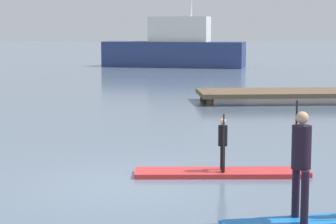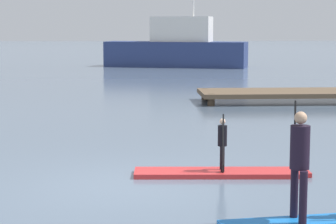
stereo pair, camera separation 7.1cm
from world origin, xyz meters
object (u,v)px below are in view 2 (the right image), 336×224
(paddler_child_solo, at_px, (222,142))
(paddleboard_far, at_px, (316,222))
(fishing_boat_white_large, at_px, (177,48))
(paddler_adult, at_px, (299,158))
(paddleboard_near, at_px, (221,173))

(paddler_child_solo, relative_size, paddleboard_far, 0.39)
(fishing_boat_white_large, bearing_deg, paddler_adult, -91.59)
(paddleboard_near, xyz_separation_m, paddleboard_far, (0.97, -3.50, -0.00))
(paddleboard_near, relative_size, fishing_boat_white_large, 0.34)
(paddler_child_solo, xyz_separation_m, fishing_boat_white_large, (1.76, 35.85, 0.69))
(fishing_boat_white_large, bearing_deg, paddleboard_near, -92.83)
(paddler_child_solo, distance_m, paddleboard_far, 3.68)
(paddler_child_solo, bearing_deg, paddler_adult, -79.21)
(paddleboard_near, bearing_deg, paddler_child_solo, -49.96)
(paddler_child_solo, bearing_deg, paddleboard_far, -74.61)
(paddleboard_far, xyz_separation_m, fishing_boat_white_large, (0.80, 39.34, 1.35))
(paddler_adult, bearing_deg, paddleboard_far, 6.30)
(paddler_child_solo, bearing_deg, fishing_boat_white_large, 87.19)
(paddler_child_solo, xyz_separation_m, paddleboard_far, (0.96, -3.49, -0.66))
(paddleboard_far, bearing_deg, paddler_child_solo, 105.39)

